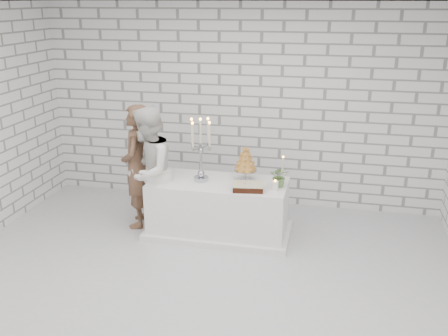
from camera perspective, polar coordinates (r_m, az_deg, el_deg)
ground at (r=5.84m, az=-3.19°, el=-12.69°), size 6.00×5.00×0.01m
ceiling at (r=4.98m, az=-3.84°, el=18.23°), size 6.00×5.00×0.01m
wall_back at (r=7.57m, az=1.77°, el=7.00°), size 6.00×0.01×3.00m
wall_front at (r=3.09m, az=-16.66°, el=-12.08°), size 6.00×0.01×3.00m
cake_table at (r=6.74m, az=-0.64°, el=-4.55°), size 1.80×0.80×0.75m
groom at (r=6.97m, az=-9.86°, el=0.17°), size 0.52×0.69×1.71m
bride at (r=6.69m, az=-8.57°, el=-0.42°), size 0.72×0.89×1.74m
candelabra at (r=6.51m, az=-2.65°, el=2.07°), size 0.44×0.44×0.85m
croquembouche at (r=6.58m, az=2.46°, el=0.54°), size 0.32×0.32×0.47m
chocolate_cake at (r=6.32m, az=2.75°, el=-2.14°), size 0.41×0.32×0.08m
pillar_candle at (r=6.32m, az=5.80°, el=-2.02°), size 0.09×0.09×0.12m
extra_taper at (r=6.63m, az=6.66°, el=-0.15°), size 0.07×0.07×0.32m
flowers at (r=6.43m, az=6.34°, el=-0.93°), size 0.27×0.24×0.28m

